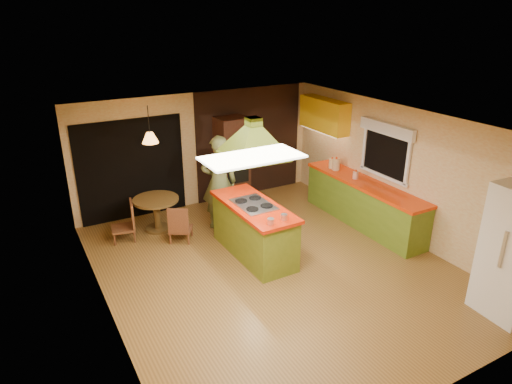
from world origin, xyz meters
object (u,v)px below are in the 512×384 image
man (219,182)px  wall_oven (232,161)px  canister_large (336,164)px  dining_table (156,208)px  kitchen_island (254,229)px

man → wall_oven: size_ratio=0.97×
canister_large → man: bearing=170.0°
wall_oven → dining_table: 2.10m
canister_large → dining_table: bearing=166.2°
man → wall_oven: 1.30m
wall_oven → dining_table: bearing=-164.9°
kitchen_island → dining_table: 2.16m
kitchen_island → man: man is taller
kitchen_island → canister_large: 2.70m
canister_large → kitchen_island: bearing=-160.6°
wall_oven → dining_table: (-1.95, -0.56, -0.51)m
kitchen_island → canister_large: size_ratio=8.02×
wall_oven → man: bearing=-128.7°
canister_large → wall_oven: bearing=139.8°
man → dining_table: 1.34m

